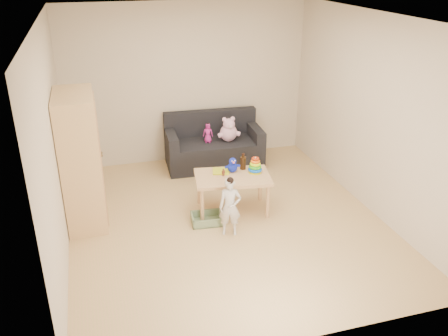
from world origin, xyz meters
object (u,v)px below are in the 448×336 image
object	(u,v)px
wardrobe	(81,160)
toddler	(230,207)
sofa	(214,153)
play_table	(232,193)

from	to	relation	value
wardrobe	toddler	world-z (taller)	wardrobe
wardrobe	sofa	xyz separation A→B (m)	(2.07, 1.24, -0.64)
play_table	toddler	bearing A→B (deg)	-110.02
wardrobe	play_table	bearing A→B (deg)	-9.26
wardrobe	toddler	distance (m)	1.98
sofa	toddler	distance (m)	2.15
toddler	sofa	bearing A→B (deg)	97.44
play_table	toddler	world-z (taller)	toddler
wardrobe	toddler	xyz separation A→B (m)	(1.72, -0.87, -0.49)
wardrobe	toddler	bearing A→B (deg)	-26.85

